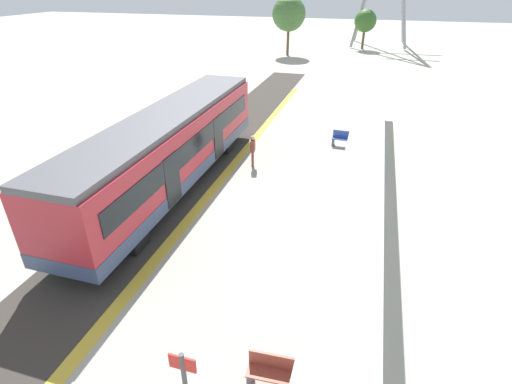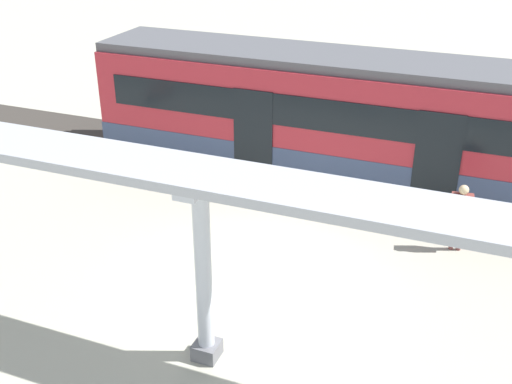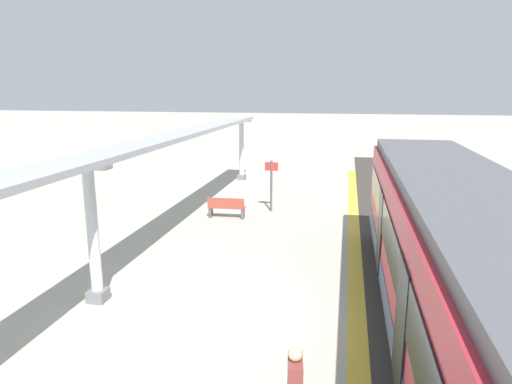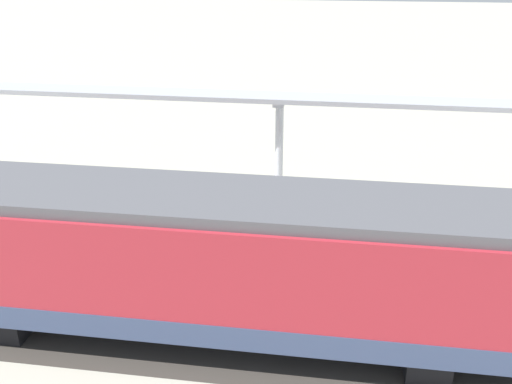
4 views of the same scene
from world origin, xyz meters
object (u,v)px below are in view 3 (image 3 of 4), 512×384
(canopy_pillar_second, at_px, (93,234))
(bench_mid_platform, at_px, (226,208))
(train_near_carriage, at_px, (458,264))
(canopy_pillar_nearest, at_px, (242,150))
(platform_info_sign, at_px, (271,181))

(canopy_pillar_second, height_order, bench_mid_platform, canopy_pillar_second)
(train_near_carriage, bearing_deg, canopy_pillar_nearest, -63.48)
(bench_mid_platform, bearing_deg, train_near_carriage, 129.64)
(canopy_pillar_second, relative_size, platform_info_sign, 1.57)
(canopy_pillar_second, bearing_deg, train_near_carriage, 176.10)
(bench_mid_platform, bearing_deg, canopy_pillar_nearest, -81.32)
(train_near_carriage, height_order, platform_info_sign, train_near_carriage)
(platform_info_sign, bearing_deg, canopy_pillar_second, 72.96)
(train_near_carriage, relative_size, canopy_pillar_second, 4.16)
(canopy_pillar_second, xyz_separation_m, bench_mid_platform, (-1.21, -7.78, -1.31))
(canopy_pillar_nearest, distance_m, canopy_pillar_second, 15.70)
(bench_mid_platform, height_order, platform_info_sign, platform_info_sign)
(bench_mid_platform, distance_m, platform_info_sign, 2.32)
(canopy_pillar_nearest, xyz_separation_m, bench_mid_platform, (-1.21, 7.92, -1.31))
(canopy_pillar_second, bearing_deg, canopy_pillar_nearest, -90.00)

